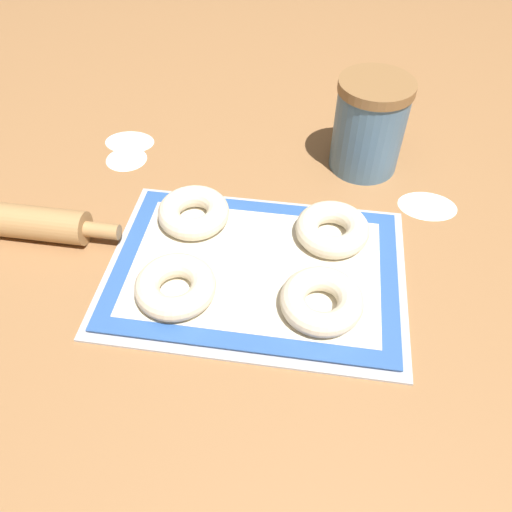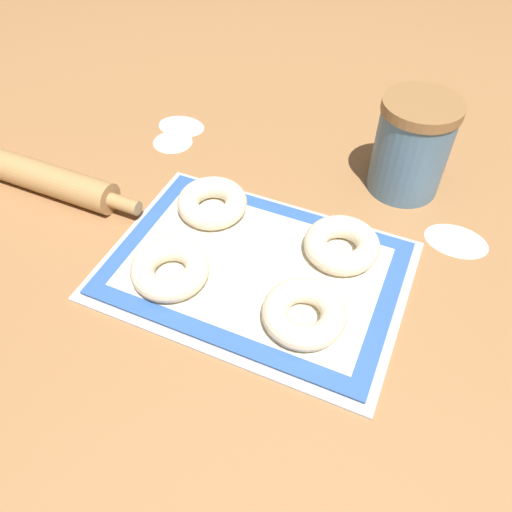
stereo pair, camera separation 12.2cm
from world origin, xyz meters
TOP-DOWN VIEW (x-y plane):
  - ground_plane at (0.00, 0.00)m, footprint 2.80×2.80m
  - baking_tray at (0.01, 0.00)m, footprint 0.41×0.29m
  - baking_mat at (0.01, 0.00)m, footprint 0.39×0.27m
  - bagel_front_left at (-0.08, -0.06)m, footprint 0.11×0.11m
  - bagel_front_right at (0.11, -0.06)m, footprint 0.11×0.11m
  - bagel_back_left at (-0.09, 0.08)m, footprint 0.11×0.11m
  - bagel_back_right at (0.12, 0.07)m, footprint 0.11×0.11m
  - flour_canister at (0.16, 0.27)m, footprint 0.12×0.12m
  - flour_patch_near at (0.26, 0.17)m, footprint 0.09×0.07m
  - flour_patch_far at (-0.25, 0.22)m, footprint 0.07×0.07m
  - flour_patch_side at (-0.26, 0.27)m, footprint 0.09×0.07m

SIDE VIEW (x-z plane):
  - ground_plane at x=0.00m, z-range 0.00..0.00m
  - flour_patch_far at x=-0.25m, z-range 0.00..0.00m
  - flour_patch_near at x=0.26m, z-range 0.00..0.00m
  - flour_patch_side at x=-0.26m, z-range 0.00..0.00m
  - baking_tray at x=0.01m, z-range 0.00..0.01m
  - baking_mat at x=0.01m, z-range 0.01..0.01m
  - bagel_front_left at x=-0.08m, z-range 0.01..0.04m
  - bagel_front_right at x=0.11m, z-range 0.01..0.04m
  - bagel_back_left at x=-0.09m, z-range 0.01..0.04m
  - bagel_back_right at x=0.12m, z-range 0.01..0.04m
  - flour_canister at x=0.16m, z-range 0.00..0.16m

